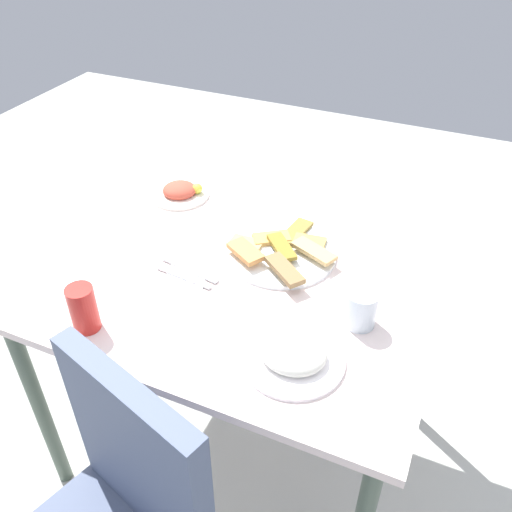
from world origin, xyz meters
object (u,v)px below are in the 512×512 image
Objects in this scene: salad_plate_rice at (181,192)px; soda_can at (83,309)px; salad_plate_greens at (293,355)px; paper_napkin at (187,274)px; dining_table at (239,295)px; spoon at (184,277)px; fork at (190,270)px; pide_platter at (281,251)px; drinking_glass at (361,309)px.

soda_can reaches higher than salad_plate_rice.
paper_napkin is at bearing -24.65° from salad_plate_greens.
salad_plate_rice is 0.42m from paper_napkin.
salad_plate_greens is 0.51m from soda_can.
soda_can is (0.24, 0.34, 0.15)m from dining_table.
salad_plate_greens is 1.36× the size of spoon.
spoon is (-0.12, -0.26, -0.06)m from soda_can.
soda_can is at bearing 99.32° from salad_plate_rice.
salad_plate_rice reaches higher than dining_table.
fork reaches higher than paper_napkin.
paper_napkin is (0.12, 0.07, 0.09)m from dining_table.
pide_platter reaches higher than paper_napkin.
paper_napkin is (0.37, -0.17, -0.02)m from salad_plate_greens.
fork is (0.12, 0.05, 0.09)m from dining_table.
pide_platter is 2.75× the size of soda_can.
pide_platter is 1.73× the size of salad_plate_rice.
fork reaches higher than dining_table.
dining_table is 0.17m from paper_napkin.
salad_plate_greens reaches higher than paper_napkin.
dining_table is 9.86× the size of paper_napkin.
salad_plate_greens is at bearing 155.35° from paper_napkin.
drinking_glass is at bearing -171.27° from fork.
soda_can reaches higher than drinking_glass.
soda_can is 0.29m from spoon.
salad_plate_rice is at bearing -52.22° from spoon.
salad_plate_greens is (-0.17, 0.36, 0.01)m from pide_platter.
dining_table is at bearing 55.77° from pide_platter.
salad_plate_rice is at bearing -46.25° from fork.
soda_can is at bearing 11.51° from salad_plate_greens.
fork is 0.04m from spoon.
salad_plate_rice reaches higher than paper_napkin.
dining_table is 3.27× the size of pide_platter.
soda_can is 0.32m from fork.
paper_napkin is 0.02m from spoon.
spoon is at bearing 90.00° from paper_napkin.
salad_plate_rice is at bearing -39.41° from dining_table.
pide_platter is at bearing -33.36° from drinking_glass.
salad_plate_greens reaches higher than dining_table.
salad_plate_rice is 2.00× the size of drinking_glass.
salad_plate_greens is 1.95× the size of soda_can.
soda_can is 1.10× the size of paper_napkin.
dining_table is at bearing -146.61° from fork.
paper_napkin is at bearing 0.77° from drinking_glass.
salad_plate_greens reaches higher than pide_platter.
pide_platter is 3.02× the size of paper_napkin.
salad_plate_rice reaches higher than spoon.
salad_plate_rice is at bearing -21.40° from pide_platter.
pide_platter is at bearing -129.80° from fork.
spoon is at bearing 100.10° from fork.
paper_napkin is 0.02m from fork.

